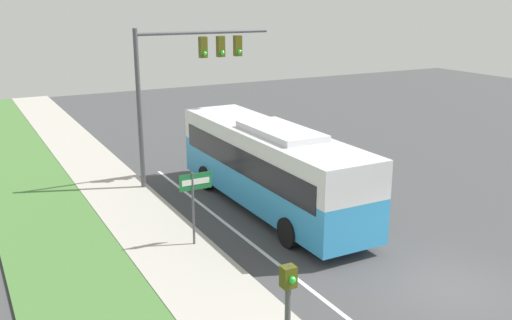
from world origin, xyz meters
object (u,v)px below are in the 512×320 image
at_px(bus, 269,163).
at_px(street_sign, 195,195).
at_px(signal_gantry, 184,71).
at_px(pedestrian_signal, 288,311).

xyz_separation_m(bus, street_sign, (-3.91, -1.94, -0.05)).
height_order(signal_gantry, pedestrian_signal, signal_gantry).
relative_size(bus, pedestrian_signal, 3.65).
relative_size(signal_gantry, street_sign, 2.63).
height_order(signal_gantry, street_sign, signal_gantry).
relative_size(signal_gantry, pedestrian_signal, 2.27).
xyz_separation_m(signal_gantry, street_sign, (-2.36, -6.61, -3.17)).
distance_m(bus, pedestrian_signal, 11.12).
distance_m(bus, street_sign, 4.36).
relative_size(bus, street_sign, 4.23).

